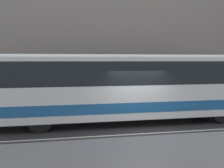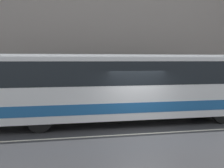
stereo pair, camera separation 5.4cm
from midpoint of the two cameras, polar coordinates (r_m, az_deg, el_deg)
name	(u,v)px [view 1 (the left image)]	position (r m, az deg, el deg)	size (l,w,h in m)	color
ground_plane	(145,134)	(12.79, 5.97, -9.02)	(60.00, 60.00, 0.00)	#2D2D30
sidewalk	(114,111)	(17.84, 0.19, -4.92)	(60.00, 2.77, 0.15)	gray
building_facade	(108,10)	(19.34, -0.90, 13.39)	(60.00, 0.35, 12.39)	gray
lane_stripe	(145,134)	(12.79, 5.97, -9.00)	(54.00, 0.14, 0.01)	beige
transit_bus	(122,85)	(14.55, 1.76, -0.15)	(12.38, 2.49, 3.21)	white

